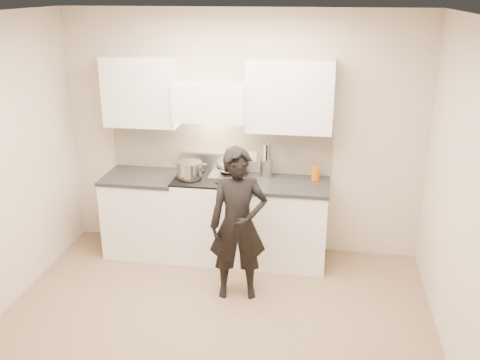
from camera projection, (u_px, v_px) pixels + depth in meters
name	position (u px, v px, depth m)	size (l,w,h in m)	color
ground_plane	(211.00, 331.00, 4.77)	(4.00, 4.00, 0.00)	#816B52
room_shell	(210.00, 147.00, 4.58)	(4.04, 3.54, 2.70)	beige
stove	(211.00, 216.00, 5.98)	(0.76, 0.65, 0.96)	white
counter_right	(285.00, 222.00, 5.86)	(0.92, 0.67, 0.92)	white
counter_left	(144.00, 213.00, 6.10)	(0.82, 0.67, 0.92)	white
wok	(230.00, 165.00, 5.87)	(0.32, 0.39, 0.26)	#AAABB4
stock_pot	(190.00, 170.00, 5.72)	(0.37, 0.29, 0.18)	#AAABB4
utensil_crock	(266.00, 166.00, 5.87)	(0.14, 0.14, 0.37)	#ADADAD
spice_jar	(268.00, 171.00, 5.93)	(0.05, 0.05, 0.10)	orange
oil_glass	(316.00, 173.00, 5.77)	(0.09, 0.09, 0.16)	#BB5B08
person	(238.00, 225.00, 5.09)	(0.55, 0.36, 1.52)	black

